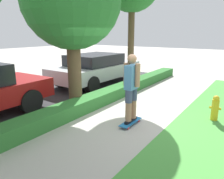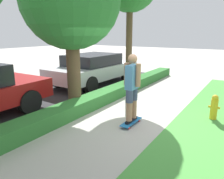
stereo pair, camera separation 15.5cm
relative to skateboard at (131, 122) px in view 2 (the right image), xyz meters
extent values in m
plane|color=#ADA89E|center=(0.37, 0.15, -0.07)|extent=(60.00, 60.00, 0.00)
cube|color=#2D2D30|center=(0.37, 4.35, -0.07)|extent=(14.10, 5.00, 0.01)
cube|color=#2D702D|center=(0.37, 1.75, 0.13)|extent=(14.10, 0.60, 0.40)
cube|color=#1E6BAD|center=(0.00, 0.00, 0.01)|extent=(0.83, 0.24, 0.02)
cylinder|color=red|center=(0.28, -0.09, -0.04)|extent=(0.07, 0.04, 0.07)
cylinder|color=red|center=(0.28, 0.09, -0.04)|extent=(0.07, 0.04, 0.07)
cylinder|color=red|center=(-0.28, -0.09, -0.04)|extent=(0.07, 0.04, 0.07)
cylinder|color=red|center=(-0.28, 0.09, -0.04)|extent=(0.07, 0.04, 0.07)
cube|color=black|center=(-0.13, 0.00, 0.05)|extent=(0.26, 0.09, 0.07)
cylinder|color=#A37556|center=(-0.13, 0.00, 0.50)|extent=(0.16, 0.16, 0.83)
cylinder|color=#3D4766|center=(-0.13, 0.00, 0.75)|extent=(0.19, 0.19, 0.33)
cube|color=black|center=(0.13, 0.00, 0.05)|extent=(0.26, 0.09, 0.07)
cylinder|color=#A37556|center=(0.13, 0.00, 0.50)|extent=(0.16, 0.16, 0.83)
cylinder|color=#3D4766|center=(0.13, 0.00, 0.75)|extent=(0.19, 0.19, 0.33)
cube|color=#4C84B7|center=(0.00, 0.00, 1.22)|extent=(0.40, 0.22, 0.61)
cylinder|color=#A37556|center=(0.00, -0.16, 1.28)|extent=(0.13, 0.13, 0.57)
cylinder|color=#A37556|center=(0.00, 0.16, 1.28)|extent=(0.13, 0.13, 0.57)
sphere|color=#A37556|center=(0.00, 0.00, 1.68)|extent=(0.23, 0.23, 0.23)
cylinder|color=brown|center=(0.20, 2.16, 1.19)|extent=(0.42, 0.42, 2.51)
cylinder|color=brown|center=(3.03, 1.76, 1.73)|extent=(0.25, 0.25, 3.59)
cylinder|color=black|center=(-0.92, 2.94, 0.29)|extent=(0.73, 0.23, 0.73)
cube|color=#B7B7BC|center=(3.31, 3.74, 0.57)|extent=(4.73, 2.11, 0.58)
cube|color=black|center=(3.17, 3.74, 1.10)|extent=(2.48, 1.82, 0.49)
cylinder|color=black|center=(4.76, 2.82, 0.28)|extent=(0.69, 0.24, 0.69)
cylinder|color=black|center=(4.76, 4.66, 0.28)|extent=(0.69, 0.24, 0.69)
cylinder|color=black|center=(1.86, 2.82, 0.28)|extent=(0.69, 0.24, 0.69)
cylinder|color=black|center=(1.86, 4.66, 0.28)|extent=(0.69, 0.24, 0.69)
cylinder|color=gold|center=(1.58, -1.77, 0.22)|extent=(0.19, 0.19, 0.59)
sphere|color=gold|center=(1.58, -1.77, 0.56)|extent=(0.17, 0.17, 0.17)
cylinder|color=gold|center=(1.58, -1.86, 0.28)|extent=(0.07, 0.11, 0.07)
cylinder|color=gold|center=(1.58, -1.67, 0.28)|extent=(0.07, 0.11, 0.07)
camera|label=1|loc=(-4.72, -2.63, 2.30)|focal=35.00mm
camera|label=2|loc=(-4.81, -2.50, 2.30)|focal=35.00mm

